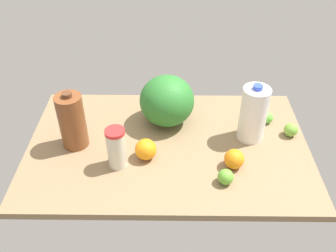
% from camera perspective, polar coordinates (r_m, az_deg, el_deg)
% --- Properties ---
extents(countertop, '(1.20, 0.76, 0.03)m').
position_cam_1_polar(countertop, '(1.62, -0.00, -3.19)').
color(countertop, '#876D4D').
rests_on(countertop, ground).
extents(tumbler_cup, '(0.08, 0.08, 0.18)m').
position_cam_1_polar(tumbler_cup, '(1.47, -7.86, -3.33)').
color(tumbler_cup, beige).
rests_on(tumbler_cup, countertop).
extents(watermelon, '(0.24, 0.24, 0.23)m').
position_cam_1_polar(watermelon, '(1.67, -0.17, 3.86)').
color(watermelon, '#2B742C').
rests_on(watermelon, countertop).
extents(milk_jug, '(0.11, 0.11, 0.27)m').
position_cam_1_polar(milk_jug, '(1.61, 12.87, 1.83)').
color(milk_jug, white).
rests_on(milk_jug, countertop).
extents(chocolate_milk_jug, '(0.11, 0.11, 0.26)m').
position_cam_1_polar(chocolate_milk_jug, '(1.58, -14.42, 0.67)').
color(chocolate_milk_jug, brown).
rests_on(chocolate_milk_jug, countertop).
extents(lime_loose, '(0.06, 0.06, 0.06)m').
position_cam_1_polar(lime_loose, '(1.72, 18.21, -0.57)').
color(lime_loose, '#6EAA37').
rests_on(lime_loose, countertop).
extents(lime_far_back, '(0.06, 0.06, 0.06)m').
position_cam_1_polar(lime_far_back, '(1.44, 8.77, -7.67)').
color(lime_far_back, '#61A832').
rests_on(lime_far_back, countertop).
extents(orange_by_jug, '(0.08, 0.08, 0.08)m').
position_cam_1_polar(orange_by_jug, '(1.51, 10.06, -4.97)').
color(orange_by_jug, orange).
rests_on(orange_by_jug, countertop).
extents(orange_beside_bowl, '(0.09, 0.09, 0.09)m').
position_cam_1_polar(orange_beside_bowl, '(1.52, -3.41, -3.58)').
color(orange_beside_bowl, orange).
rests_on(orange_beside_bowl, countertop).
extents(lime_near_front, '(0.05, 0.05, 0.05)m').
position_cam_1_polar(lime_near_front, '(1.77, 14.89, 1.24)').
color(lime_near_front, '#62B83E').
rests_on(lime_near_front, countertop).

